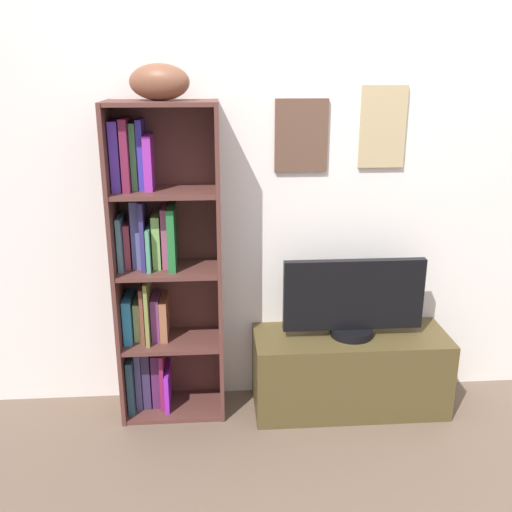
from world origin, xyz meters
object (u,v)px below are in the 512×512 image
at_px(tv_stand, 349,371).
at_px(football, 159,82).
at_px(bookshelf, 157,271).
at_px(television, 354,299).

bearing_deg(tv_stand, football, 177.25).
xyz_separation_m(bookshelf, television, (0.98, -0.08, -0.15)).
height_order(bookshelf, football, football).
xyz_separation_m(bookshelf, football, (0.06, -0.04, 0.90)).
height_order(bookshelf, tv_stand, bookshelf).
xyz_separation_m(bookshelf, tv_stand, (0.98, -0.08, -0.56)).
bearing_deg(football, television, -2.68).
distance_m(bookshelf, television, 1.00).
relative_size(bookshelf, television, 2.23).
distance_m(football, tv_stand, 1.72).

